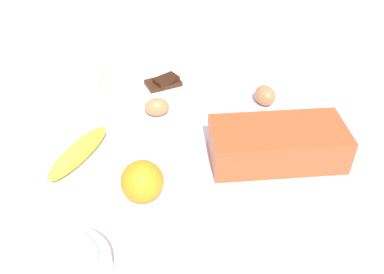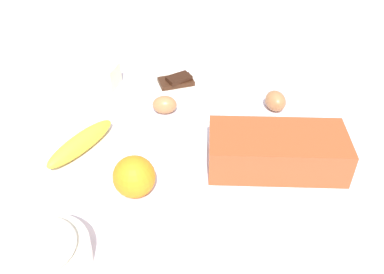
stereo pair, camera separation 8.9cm
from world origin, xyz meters
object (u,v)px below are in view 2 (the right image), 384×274
(egg_near_butter, at_px, (275,101))
(egg_beside_bowl, at_px, (165,105))
(banana, at_px, (81,143))
(chocolate_plate, at_px, (176,83))
(flour_bowl, at_px, (43,253))
(orange_fruit, at_px, (134,177))
(butter_block, at_px, (101,76))
(loaf_pan, at_px, (277,150))

(egg_near_butter, distance_m, egg_beside_bowl, 0.27)
(banana, height_order, chocolate_plate, banana)
(flour_bowl, bearing_deg, egg_near_butter, 39.85)
(flour_bowl, height_order, chocolate_plate, flour_bowl)
(flour_bowl, xyz_separation_m, orange_fruit, (0.14, 0.15, 0.01))
(orange_fruit, distance_m, butter_block, 0.42)
(orange_fruit, height_order, egg_near_butter, orange_fruit)
(banana, height_order, egg_near_butter, egg_near_butter)
(egg_near_butter, xyz_separation_m, egg_beside_bowl, (-0.27, 0.01, -0.00))
(banana, distance_m, orange_fruit, 0.18)
(butter_block, relative_size, egg_near_butter, 1.44)
(orange_fruit, bearing_deg, egg_beside_bowl, 75.36)
(egg_beside_bowl, bearing_deg, chocolate_plate, 72.73)
(flour_bowl, distance_m, egg_near_butter, 0.64)
(egg_near_butter, bearing_deg, orange_fruit, -143.58)
(banana, bearing_deg, egg_beside_bowl, 33.83)
(butter_block, bearing_deg, loaf_pan, -42.89)
(orange_fruit, height_order, chocolate_plate, orange_fruit)
(orange_fruit, xyz_separation_m, chocolate_plate, (0.11, 0.38, -0.03))
(loaf_pan, relative_size, flour_bowl, 1.94)
(loaf_pan, xyz_separation_m, flour_bowl, (-0.44, -0.20, -0.01))
(egg_near_butter, distance_m, chocolate_plate, 0.27)
(egg_near_butter, height_order, egg_beside_bowl, egg_near_butter)
(orange_fruit, bearing_deg, chocolate_plate, 74.55)
(loaf_pan, relative_size, orange_fruit, 3.56)
(egg_beside_bowl, bearing_deg, butter_block, 138.93)
(banana, relative_size, chocolate_plate, 1.46)
(egg_near_butter, xyz_separation_m, chocolate_plate, (-0.24, 0.13, -0.01))
(egg_beside_bowl, bearing_deg, banana, -146.17)
(loaf_pan, distance_m, egg_beside_bowl, 0.31)
(banana, relative_size, butter_block, 2.11)
(egg_beside_bowl, distance_m, chocolate_plate, 0.12)
(banana, height_order, butter_block, butter_block)
(banana, distance_m, egg_near_butter, 0.48)
(flour_bowl, distance_m, banana, 0.30)
(orange_fruit, distance_m, egg_near_butter, 0.43)
(butter_block, bearing_deg, orange_fruit, -76.93)
(flour_bowl, xyz_separation_m, egg_beside_bowl, (0.21, 0.42, -0.01))
(flour_bowl, xyz_separation_m, banana, (0.03, 0.29, -0.01))
(loaf_pan, distance_m, orange_fruit, 0.30)
(egg_near_butter, bearing_deg, flour_bowl, -140.15)
(orange_fruit, height_order, butter_block, orange_fruit)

